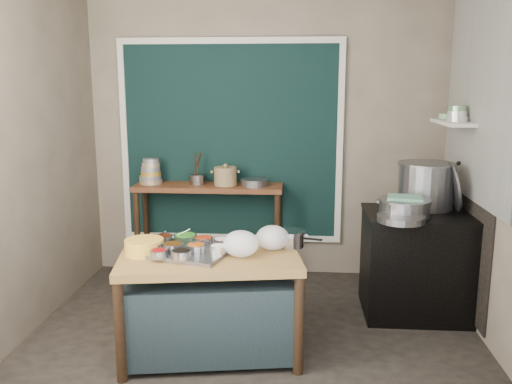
# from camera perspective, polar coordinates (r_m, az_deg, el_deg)

# --- Properties ---
(floor) EXTENTS (3.50, 3.00, 0.02)m
(floor) POSITION_cam_1_polar(r_m,az_deg,el_deg) (4.36, -0.23, -15.04)
(floor) COLOR #2D2822
(floor) RESTS_ON ground
(back_wall) EXTENTS (3.50, 0.02, 2.80)m
(back_wall) POSITION_cam_1_polar(r_m,az_deg,el_deg) (5.43, 1.06, 5.81)
(back_wall) COLOR gray
(back_wall) RESTS_ON floor
(left_wall) EXTENTS (0.02, 3.00, 2.80)m
(left_wall) POSITION_cam_1_polar(r_m,az_deg,el_deg) (4.44, -23.57, 3.60)
(left_wall) COLOR gray
(left_wall) RESTS_ON floor
(right_wall) EXTENTS (0.02, 3.00, 2.80)m
(right_wall) POSITION_cam_1_polar(r_m,az_deg,el_deg) (4.18, 24.61, 3.08)
(right_wall) COLOR gray
(right_wall) RESTS_ON floor
(curtain_panel) EXTENTS (2.10, 0.02, 1.90)m
(curtain_panel) POSITION_cam_1_polar(r_m,az_deg,el_deg) (5.43, -2.68, 5.27)
(curtain_panel) COLOR black
(curtain_panel) RESTS_ON back_wall
(curtain_frame) EXTENTS (2.22, 0.03, 2.02)m
(curtain_frame) POSITION_cam_1_polar(r_m,az_deg,el_deg) (5.42, -2.69, 5.26)
(curtain_frame) COLOR beige
(curtain_frame) RESTS_ON back_wall
(tile_panel) EXTENTS (0.02, 1.70, 1.70)m
(tile_panel) POSITION_cam_1_polar(r_m,az_deg,el_deg) (4.66, 22.47, 9.57)
(tile_panel) COLOR #B2B2AA
(tile_panel) RESTS_ON right_wall
(soot_patch) EXTENTS (0.01, 1.30, 1.30)m
(soot_patch) POSITION_cam_1_polar(r_m,az_deg,el_deg) (4.91, 21.15, -3.88)
(soot_patch) COLOR black
(soot_patch) RESTS_ON right_wall
(wall_shelf) EXTENTS (0.22, 0.70, 0.03)m
(wall_shelf) POSITION_cam_1_polar(r_m,az_deg,el_deg) (4.93, 20.02, 6.89)
(wall_shelf) COLOR beige
(wall_shelf) RESTS_ON right_wall
(prep_table) EXTENTS (1.35, 0.91, 0.75)m
(prep_table) POSITION_cam_1_polar(r_m,az_deg,el_deg) (3.96, -4.82, -11.79)
(prep_table) COLOR olive
(prep_table) RESTS_ON floor
(back_counter) EXTENTS (1.45, 0.40, 0.95)m
(back_counter) POSITION_cam_1_polar(r_m,az_deg,el_deg) (5.44, -4.93, -4.15)
(back_counter) COLOR #5C301A
(back_counter) RESTS_ON floor
(stove_block) EXTENTS (0.90, 0.68, 0.85)m
(stove_block) POSITION_cam_1_polar(r_m,az_deg,el_deg) (4.80, 16.76, -7.38)
(stove_block) COLOR black
(stove_block) RESTS_ON floor
(stove_top) EXTENTS (0.92, 0.69, 0.03)m
(stove_top) POSITION_cam_1_polar(r_m,az_deg,el_deg) (4.68, 17.06, -2.26)
(stove_top) COLOR black
(stove_top) RESTS_ON stove_block
(condiment_tray) EXTENTS (0.70, 0.58, 0.03)m
(condiment_tray) POSITION_cam_1_polar(r_m,az_deg,el_deg) (3.86, -7.48, -6.27)
(condiment_tray) COLOR gray
(condiment_tray) RESTS_ON prep_table
(condiment_bowls) EXTENTS (0.61, 0.49, 0.07)m
(condiment_bowls) POSITION_cam_1_polar(r_m,az_deg,el_deg) (3.87, -7.76, -5.57)
(condiment_bowls) COLOR gray
(condiment_bowls) RESTS_ON condiment_tray
(yellow_basin) EXTENTS (0.34, 0.34, 0.10)m
(yellow_basin) POSITION_cam_1_polar(r_m,az_deg,el_deg) (3.90, -11.68, -5.65)
(yellow_basin) COLOR #E9CD4A
(yellow_basin) RESTS_ON prep_table
(saucepan) EXTENTS (0.27, 0.27, 0.12)m
(saucepan) POSITION_cam_1_polar(r_m,az_deg,el_deg) (3.99, 3.59, -4.90)
(saucepan) COLOR gray
(saucepan) RESTS_ON prep_table
(plastic_bag_a) EXTENTS (0.30, 0.27, 0.19)m
(plastic_bag_a) POSITION_cam_1_polar(r_m,az_deg,el_deg) (3.75, -1.59, -5.47)
(plastic_bag_a) COLOR white
(plastic_bag_a) RESTS_ON prep_table
(plastic_bag_b) EXTENTS (0.29, 0.27, 0.18)m
(plastic_bag_b) POSITION_cam_1_polar(r_m,az_deg,el_deg) (3.90, 1.75, -4.82)
(plastic_bag_b) COLOR white
(plastic_bag_b) RESTS_ON prep_table
(bowl_stack) EXTENTS (0.22, 0.22, 0.25)m
(bowl_stack) POSITION_cam_1_polar(r_m,az_deg,el_deg) (5.44, -10.99, 2.01)
(bowl_stack) COLOR tan
(bowl_stack) RESTS_ON back_counter
(utensil_cup) EXTENTS (0.18, 0.18, 0.10)m
(utensil_cup) POSITION_cam_1_polar(r_m,az_deg,el_deg) (5.36, -6.20, 1.33)
(utensil_cup) COLOR gray
(utensil_cup) RESTS_ON back_counter
(ceramic_crock) EXTENTS (0.27, 0.27, 0.16)m
(ceramic_crock) POSITION_cam_1_polar(r_m,az_deg,el_deg) (5.28, -3.24, 1.57)
(ceramic_crock) COLOR olive
(ceramic_crock) RESTS_ON back_counter
(wide_bowl) EXTENTS (0.28, 0.28, 0.07)m
(wide_bowl) POSITION_cam_1_polar(r_m,az_deg,el_deg) (5.24, -0.15, 1.01)
(wide_bowl) COLOR gray
(wide_bowl) RESTS_ON back_counter
(stock_pot) EXTENTS (0.53, 0.53, 0.39)m
(stock_pot) POSITION_cam_1_polar(r_m,az_deg,el_deg) (4.83, 17.44, 0.68)
(stock_pot) COLOR gray
(stock_pot) RESTS_ON stove_top
(pot_lid) EXTENTS (0.14, 0.43, 0.42)m
(pot_lid) POSITION_cam_1_polar(r_m,az_deg,el_deg) (4.78, 20.16, 0.54)
(pot_lid) COLOR gray
(pot_lid) RESTS_ON stove_top
(steamer) EXTENTS (0.45, 0.45, 0.14)m
(steamer) POSITION_cam_1_polar(r_m,az_deg,el_deg) (4.51, 15.36, -1.57)
(steamer) COLOR gray
(steamer) RESTS_ON stove_top
(green_cloth) EXTENTS (0.31, 0.26, 0.02)m
(green_cloth) POSITION_cam_1_polar(r_m,az_deg,el_deg) (4.49, 15.41, -0.58)
(green_cloth) COLOR #67AF82
(green_cloth) RESTS_ON steamer
(shallow_pan) EXTENTS (0.45, 0.45, 0.05)m
(shallow_pan) POSITION_cam_1_polar(r_m,az_deg,el_deg) (4.32, 15.00, -2.72)
(shallow_pan) COLOR gray
(shallow_pan) RESTS_ON stove_top
(shelf_bowl_stack) EXTENTS (0.16, 0.16, 0.13)m
(shelf_bowl_stack) POSITION_cam_1_polar(r_m,az_deg,el_deg) (4.82, 20.40, 7.69)
(shelf_bowl_stack) COLOR silver
(shelf_bowl_stack) RESTS_ON wall_shelf
(shelf_bowl_green) EXTENTS (0.17, 0.17, 0.05)m
(shelf_bowl_green) POSITION_cam_1_polar(r_m,az_deg,el_deg) (5.12, 19.44, 7.52)
(shelf_bowl_green) COLOR gray
(shelf_bowl_green) RESTS_ON wall_shelf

